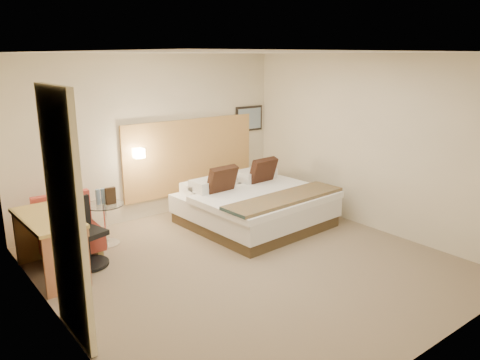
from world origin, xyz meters
TOP-DOWN VIEW (x-y plane):
  - floor at (0.00, 0.00)m, footprint 4.80×5.00m
  - ceiling at (0.00, 0.00)m, footprint 4.80×5.00m
  - wall_back at (0.00, 2.51)m, footprint 4.80×0.02m
  - wall_front at (0.00, -2.51)m, footprint 4.80×0.02m
  - wall_left at (-2.41, 0.00)m, footprint 0.02×5.00m
  - wall_right at (2.41, 0.00)m, footprint 0.02×5.00m
  - headboard_panel at (0.70, 2.47)m, footprint 2.60×0.04m
  - art_frame at (2.02, 2.48)m, footprint 0.62×0.03m
  - art_canvas at (2.02, 2.46)m, footprint 0.54×0.01m
  - lamp_arm at (-0.35, 2.42)m, footprint 0.02×0.12m
  - lamp_shade at (-0.35, 2.36)m, footprint 0.15×0.15m
  - curtain at (-2.36, -0.25)m, footprint 0.06×0.90m
  - bottle_a at (-1.27, 1.82)m, footprint 0.07×0.07m
  - bottle_b at (-1.19, 1.82)m, footprint 0.07×0.07m
  - menu_folder at (-1.12, 1.73)m, footprint 0.14×0.06m
  - bed at (1.02, 1.10)m, footprint 2.14×2.09m
  - lounge_chair at (-1.75, 1.77)m, footprint 0.81×0.71m
  - side_table at (-1.21, 1.77)m, footprint 0.56×0.56m
  - desk at (-2.11, 1.25)m, footprint 0.61×1.26m
  - desk_chair at (-1.70, 1.27)m, footprint 0.62×0.62m

SIDE VIEW (x-z plane):
  - floor at x=0.00m, z-range -0.02..0.00m
  - bed at x=1.02m, z-range -0.17..0.82m
  - lounge_chair at x=-1.75m, z-range -0.08..0.74m
  - side_table at x=-1.21m, z-range 0.04..0.65m
  - desk_chair at x=-1.70m, z-range -0.08..0.81m
  - desk at x=-2.11m, z-range 0.22..1.00m
  - bottle_a at x=-1.27m, z-range 0.61..0.83m
  - bottle_b at x=-1.19m, z-range 0.61..0.83m
  - menu_folder at x=-1.12m, z-range 0.61..0.85m
  - headboard_panel at x=0.70m, z-range 0.30..1.60m
  - lamp_arm at x=-0.35m, z-range 1.14..1.16m
  - lamp_shade at x=-0.35m, z-range 1.07..1.22m
  - curtain at x=-2.36m, z-range 0.01..2.43m
  - wall_back at x=0.00m, z-range 0.00..2.70m
  - wall_front at x=0.00m, z-range 0.00..2.70m
  - wall_left at x=-2.41m, z-range 0.00..2.70m
  - wall_right at x=2.41m, z-range 0.00..2.70m
  - art_frame at x=2.02m, z-range 1.27..1.73m
  - art_canvas at x=2.02m, z-range 1.30..1.70m
  - ceiling at x=0.00m, z-range 2.70..2.72m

